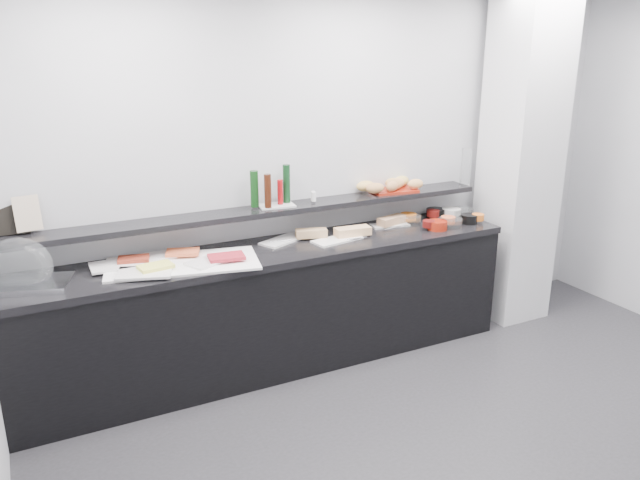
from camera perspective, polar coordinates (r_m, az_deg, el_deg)
name	(u,v)px	position (r m, az deg, el deg)	size (l,w,h in m)	color
ground	(507,469)	(3.88, 16.73, -19.39)	(5.00, 5.00, 0.00)	#2D2D30
back_wall	(340,169)	(4.82, 1.86, 6.49)	(5.00, 0.02, 2.70)	#B9BCC0
column	(520,161)	(5.43, 17.85, 6.93)	(0.50, 0.50, 2.70)	silver
buffet_cabinet	(274,311)	(4.56, -4.25, -6.47)	(3.60, 0.60, 0.85)	black
counter_top	(272,252)	(4.40, -4.38, -1.11)	(3.62, 0.62, 0.05)	black
wall_shelf	(262,211)	(4.48, -5.31, 2.63)	(3.60, 0.25, 0.04)	black
cloche_base	(32,284)	(4.06, -24.84, -3.71)	(0.43, 0.29, 0.04)	silver
cloche_dome	(19,266)	(4.09, -25.84, -2.12)	(0.40, 0.26, 0.34)	white
linen_runner	(183,264)	(4.16, -12.43, -2.11)	(0.97, 0.46, 0.01)	white
platter_meat_a	(117,265)	(4.20, -18.11, -2.18)	(0.32, 0.22, 0.01)	white
food_meat_a	(134,259)	(4.23, -16.68, -1.67)	(0.20, 0.13, 0.02)	maroon
platter_salmon	(155,256)	(4.30, -14.83, -1.44)	(0.26, 0.17, 0.01)	white
food_salmon	(183,252)	(4.28, -12.45, -1.09)	(0.22, 0.14, 0.02)	#E95C2F
platter_cheese	(145,273)	(4.01, -15.75, -2.90)	(0.33, 0.22, 0.01)	white
food_cheese	(156,266)	(4.05, -14.79, -2.36)	(0.21, 0.13, 0.02)	#FFFC63
platter_meat_b	(208,262)	(4.12, -10.25, -1.96)	(0.26, 0.17, 0.01)	white
food_meat_b	(226,257)	(4.13, -8.55, -1.53)	(0.23, 0.15, 0.02)	maroon
sandwich_plate_left	(284,240)	(4.55, -3.34, 0.00)	(0.37, 0.16, 0.01)	white
sandwich_food_left	(311,233)	(4.57, -0.79, 0.63)	(0.23, 0.09, 0.06)	tan
tongs_left	(280,241)	(4.49, -3.67, -0.10)	(0.01, 0.01, 0.16)	silver
sandwich_plate_mid	(337,240)	(4.55, 1.57, 0.02)	(0.37, 0.16, 0.01)	white
sandwich_food_mid	(353,231)	(4.63, 3.00, 0.80)	(0.27, 0.10, 0.06)	#E4B078
tongs_mid	(357,238)	(4.55, 3.39, 0.16)	(0.01, 0.01, 0.16)	silver
sandwich_plate_right	(390,225)	(4.94, 6.38, 1.37)	(0.30, 0.13, 0.01)	silver
sandwich_food_right	(392,220)	(4.94, 6.57, 1.81)	(0.24, 0.09, 0.06)	tan
tongs_right	(393,228)	(4.82, 6.67, 1.09)	(0.01, 0.01, 0.16)	#AAACB1
bowl_glass_fruit	(409,220)	(4.99, 8.16, 1.81)	(0.19, 0.19, 0.07)	white
fill_glass_fruit	(408,217)	(5.05, 8.08, 2.14)	(0.13, 0.13, 0.05)	orange
bowl_black_jam	(436,213)	(5.24, 10.53, 2.45)	(0.16, 0.16, 0.07)	black
fill_black_jam	(433,213)	(5.18, 10.30, 2.43)	(0.10, 0.10, 0.05)	#62110E
bowl_glass_cream	(461,213)	(5.28, 12.79, 2.42)	(0.20, 0.20, 0.07)	silver
fill_glass_cream	(451,211)	(5.27, 11.90, 2.58)	(0.16, 0.16, 0.05)	silver
bowl_red_jam	(437,225)	(4.89, 10.69, 1.34)	(0.15, 0.15, 0.07)	maroon
fill_red_jam	(429,224)	(4.87, 9.91, 1.47)	(0.10, 0.10, 0.05)	#540E0C
bowl_glass_salmon	(450,223)	(4.98, 11.83, 1.55)	(0.18, 0.18, 0.07)	white
fill_glass_salmon	(448,220)	(5.01, 11.63, 1.83)	(0.11, 0.11, 0.05)	orange
bowl_black_fruit	(469,219)	(5.12, 13.47, 1.88)	(0.13, 0.13, 0.07)	black
fill_black_fruit	(478,217)	(5.14, 14.25, 2.04)	(0.10, 0.10, 0.05)	orange
framed_print	(8,214)	(4.28, -26.63, 2.15)	(0.23, 0.02, 0.26)	black
print_art	(27,213)	(4.24, -25.19, 2.21)	(0.15, 0.00, 0.22)	#C4A88D
condiment_tray	(277,206)	(4.52, -4.00, 3.16)	(0.26, 0.16, 0.01)	silver
bottle_green_a	(254,189)	(4.45, -6.02, 4.67)	(0.06, 0.06, 0.26)	#0F3912
bottle_brown	(268,191)	(4.42, -4.80, 4.49)	(0.05, 0.05, 0.24)	#361509
bottle_green_b	(287,184)	(4.55, -3.08, 5.16)	(0.05, 0.05, 0.28)	black
bottle_hot	(280,192)	(4.51, -3.67, 4.40)	(0.04, 0.04, 0.18)	#9E0B0F
shaker_salt	(313,196)	(4.63, -0.66, 4.06)	(0.03, 0.03, 0.07)	silver
shaker_pepper	(314,197)	(4.60, -0.57, 3.99)	(0.03, 0.03, 0.07)	white
bread_tray	(393,190)	(5.00, 6.65, 4.56)	(0.36, 0.25, 0.02)	maroon
bread_roll_nw	(365,186)	(4.89, 4.17, 4.95)	(0.16, 0.10, 0.08)	gold
bread_roll_n	(393,183)	(5.02, 6.66, 5.20)	(0.12, 0.08, 0.08)	tan
bread_roll_ne	(401,181)	(5.10, 7.45, 5.37)	(0.16, 0.10, 0.08)	gold
bread_roll_sw	(375,188)	(4.83, 5.06, 4.75)	(0.15, 0.10, 0.08)	#B97E46
bread_roll_s	(392,186)	(4.90, 6.59, 4.89)	(0.12, 0.08, 0.08)	#B57945
bread_roll_se	(415,184)	(5.01, 8.71, 5.09)	(0.13, 0.08, 0.08)	tan
bread_roll_midw	(395,185)	(4.96, 6.85, 5.05)	(0.15, 0.10, 0.08)	#AB7A41
bread_roll_mide	(396,183)	(5.01, 7.00, 5.15)	(0.15, 0.10, 0.08)	tan
carafe	(466,167)	(5.32, 13.19, 6.55)	(0.09, 0.09, 0.30)	silver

